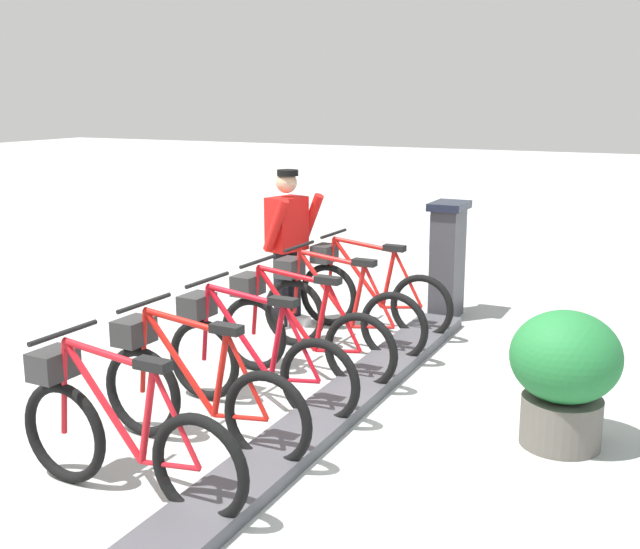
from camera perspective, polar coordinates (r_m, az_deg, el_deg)
name	(u,v)px	position (r m, az deg, el deg)	size (l,w,h in m)	color
ground_plane	(335,414)	(6.22, 1.07, -10.00)	(60.00, 60.00, 0.00)	#A1A5A1
dock_rail_base	(335,408)	(6.20, 1.07, -9.57)	(0.44, 5.47, 0.10)	#47474C
payment_kiosk	(447,258)	(8.78, 9.14, 1.19)	(0.36, 0.52, 1.28)	#38383D
bike_docked_0	(367,291)	(8.19, 3.41, -1.21)	(1.72, 0.54, 1.02)	black
bike_docked_1	(335,309)	(7.50, 1.12, -2.52)	(1.72, 0.54, 1.02)	black
bike_docked_2	(297,331)	(6.82, -1.63, -4.07)	(1.72, 0.54, 1.02)	black
bike_docked_3	(251,357)	(6.18, -4.98, -5.95)	(1.72, 0.54, 1.02)	black
bike_docked_4	(193,390)	(5.57, -9.13, -8.22)	(1.72, 0.54, 1.02)	black
bike_docked_5	(118,433)	(5.00, -14.32, -10.97)	(1.72, 0.54, 1.02)	black
worker_near_rack	(288,242)	(8.27, -2.35, 2.34)	(0.57, 0.69, 1.66)	white
planter_bush	(564,372)	(5.77, 17.17, -6.70)	(0.76, 0.76, 0.97)	#59544C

